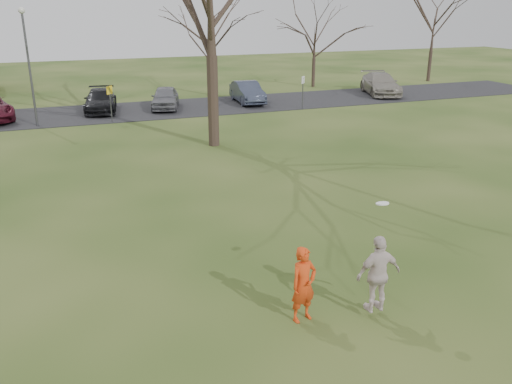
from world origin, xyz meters
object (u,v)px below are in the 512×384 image
car_7 (381,84)px  catching_play (378,274)px  lamp_post (27,53)px  player_defender (304,285)px  car_3 (101,100)px  car_4 (165,98)px  car_5 (247,92)px

car_7 → catching_play: catching_play is taller
catching_play → lamp_post: (-7.06, 23.04, 2.94)m
player_defender → car_7: bearing=41.8°
catching_play → car_7: bearing=56.7°
car_3 → catching_play: catching_play is taller
car_3 → catching_play: size_ratio=1.90×
catching_play → lamp_post: bearing=107.0°
car_7 → lamp_post: lamp_post is taller
player_defender → car_3: (-1.79, 25.67, -0.13)m
car_3 → car_7: bearing=6.3°
player_defender → car_3: size_ratio=0.37×
car_3 → catching_play: 26.33m
car_7 → player_defender: bearing=-108.1°
car_3 → catching_play: bearing=-74.9°
car_4 → catching_play: size_ratio=1.67×
player_defender → catching_play: (1.53, -0.45, 0.19)m
car_5 → car_7: 10.47m
car_3 → lamp_post: bearing=-132.7°
player_defender → car_5: player_defender is taller
car_3 → car_4: 4.01m
car_5 → car_7: bearing=3.1°
car_5 → lamp_post: size_ratio=0.69×
car_4 → catching_play: 25.65m
car_7 → lamp_post: size_ratio=0.84×
car_3 → car_5: size_ratio=1.07×
car_5 → lamp_post: bearing=-164.9°
player_defender → car_7: 31.10m
car_3 → catching_play: (3.32, -26.12, 0.32)m
player_defender → car_4: bearing=72.9°
car_4 → lamp_post: size_ratio=0.65×
car_4 → lamp_post: lamp_post is taller
car_7 → catching_play: (-16.78, -25.59, 0.23)m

